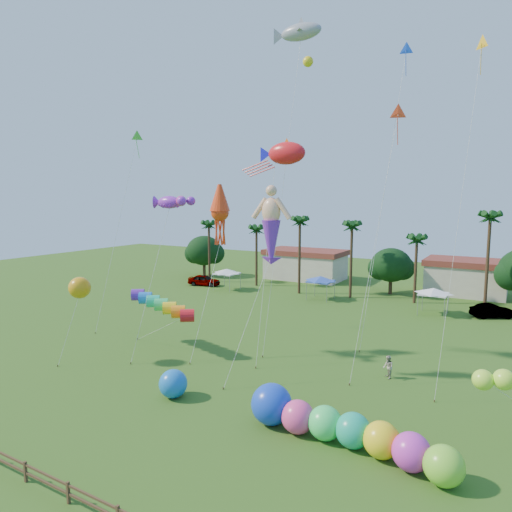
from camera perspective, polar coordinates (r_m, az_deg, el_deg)
The scene contains 22 objects.
ground at distance 27.16m, azimuth -11.51°, elevation -21.62°, with size 160.00×160.00×0.00m, color #285116.
tree_line at distance 63.45m, azimuth 18.57°, elevation -1.12°, with size 69.46×8.91×11.00m.
buildings_row at distance 71.12m, azimuth 14.24°, elevation -1.96°, with size 35.00×7.00×4.00m.
tent_row at distance 59.17m, azimuth 7.86°, elevation -2.89°, with size 31.00×4.00×0.60m.
fence at distance 23.39m, azimuth -22.43°, elevation -25.44°, with size 36.12×0.12×1.00m.
car_a at distance 69.24m, azimuth -6.51°, elevation -3.02°, with size 1.94×4.83×1.64m, color #4C4C54.
car_b at distance 56.80m, azimuth 27.51°, elevation -6.12°, with size 1.61×4.62×1.52m, color #4C4C54.
spectator_b at distance 35.46m, azimuth 16.18°, elevation -13.20°, with size 0.82×0.64×1.69m, color #A49C89.
caterpillar_inflatable at distance 26.11m, azimuth 10.31°, elevation -20.35°, with size 11.75×3.34×2.39m.
blue_ball at distance 31.60m, azimuth -10.32°, elevation -15.43°, with size 1.87×1.87×1.87m, color blue.
rainbow_tube at distance 39.18m, azimuth -10.85°, elevation -6.95°, with size 8.96×4.41×4.09m.
green_worm at distance 28.35m, azimuth 26.50°, elevation -13.69°, with size 8.61×1.77×3.96m.
orange_ball_kite at distance 38.61m, azimuth -21.18°, elevation -3.72°, with size 1.82×2.71×6.90m.
merman_kite at distance 33.21m, azimuth 1.91°, elevation 3.21°, with size 2.60×5.44×13.50m.
fish_kite at distance 37.77m, azimuth 3.85°, elevation 12.69°, with size 5.00×5.56×17.68m.
shark_kite at distance 42.93m, azimuth 5.64°, elevation 26.08°, with size 5.21×6.88×27.85m.
squid_kite at distance 38.30m, azimuth -4.54°, elevation 5.46°, with size 2.16×5.22×14.32m.
lobster_kite at distance 38.35m, azimuth -10.80°, elevation 6.61°, with size 4.24×5.52×13.48m.
delta_kite_red at distance 35.38m, azimuth 17.27°, elevation 16.32°, with size 2.36×4.66×19.76m.
delta_kite_yellow at distance 34.30m, azimuth 26.28°, elevation 21.83°, with size 1.84×3.55×23.23m.
delta_kite_green at distance 48.09m, azimuth -14.71°, elevation 13.89°, with size 2.19×5.41×19.77m.
delta_kite_blue at distance 44.10m, azimuth 18.19°, elevation 22.75°, with size 2.63×4.80×26.24m.
Camera 1 is at (16.09, -17.59, 13.02)m, focal length 32.00 mm.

